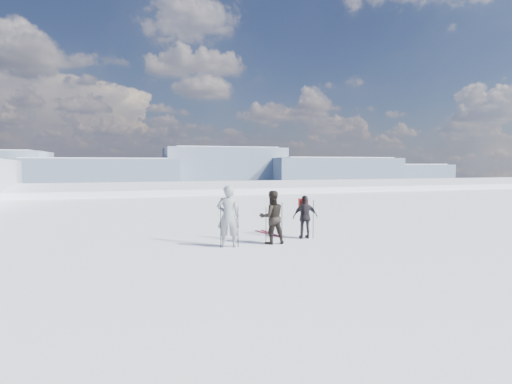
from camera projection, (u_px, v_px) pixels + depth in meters
lake_basin at (192, 253)px, 40.78m from camera, size 820.00×820.00×71.62m
far_mountain_range at (166, 173)px, 454.58m from camera, size 770.00×110.00×53.00m
skier_grey at (228, 216)px, 12.37m from camera, size 0.79×0.61×1.92m
skier_dark at (272, 217)px, 12.88m from camera, size 0.85×0.67×1.73m
skier_pack at (305, 217)px, 13.80m from camera, size 0.92×0.47×1.50m
backpack at (303, 188)px, 13.98m from camera, size 0.34×0.22×0.45m
ski_poles at (272, 223)px, 12.94m from camera, size 3.40×0.64×1.35m
skis_loose at (270, 234)px, 14.69m from camera, size 0.56×1.70×0.03m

